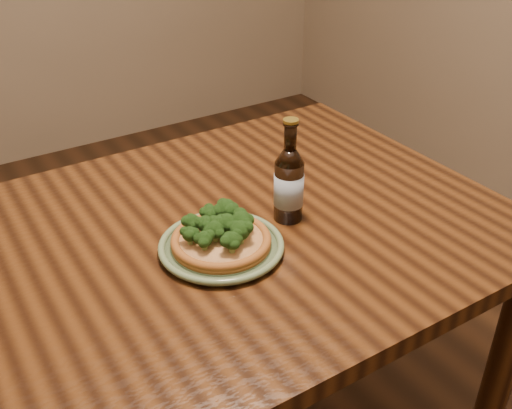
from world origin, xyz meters
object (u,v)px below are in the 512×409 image
table (142,292)px  plate (221,246)px  beer_bottle (289,183)px  pizza (221,236)px

table → plate: size_ratio=6.41×
table → beer_bottle: bearing=-7.9°
table → beer_bottle: size_ratio=7.00×
plate → beer_bottle: 0.20m
table → plate: plate is taller
plate → pizza: (0.00, 0.00, 0.02)m
table → pizza: pizza is taller
plate → pizza: bearing=52.3°
pizza → beer_bottle: size_ratio=0.87×
table → beer_bottle: 0.38m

